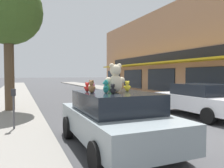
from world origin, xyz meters
TOP-DOWN VIEW (x-y plane):
  - ground_plane at (0.00, 0.00)m, footprint 260.00×260.00m
  - plush_art_car at (-2.52, 0.03)m, footprint 2.12×4.13m
  - teddy_bear_giant at (-2.56, -0.06)m, footprint 0.53×0.33m
  - teddy_bear_brown at (-3.16, 0.03)m, footprint 0.18×0.24m
  - teddy_bear_yellow at (-2.11, 0.17)m, footprint 0.21×0.14m
  - teddy_bear_red at (-3.15, 0.43)m, footprint 0.19×0.16m
  - teddy_bear_black at (-2.79, -0.43)m, footprint 0.14×0.18m
  - teddy_bear_teal at (-2.85, -0.13)m, footprint 0.19×0.25m
  - teddy_bear_green at (-2.49, 0.46)m, footprint 0.23×0.25m
  - teddy_bear_pink at (-3.07, 0.18)m, footprint 0.18×0.15m
  - parked_car_far_center at (2.73, 2.38)m, footprint 2.11×4.34m
  - street_tree at (-5.23, 6.58)m, footprint 3.25×3.25m
  - parking_meter at (-4.96, 2.46)m, footprint 0.14×0.10m

SIDE VIEW (x-z plane):
  - ground_plane at x=0.00m, z-range 0.00..0.00m
  - plush_art_car at x=-2.52m, z-range 0.05..1.48m
  - parked_car_far_center at x=2.73m, z-range 0.04..1.49m
  - parking_meter at x=-4.96m, z-range 0.33..1.60m
  - teddy_bear_black at x=-2.79m, z-range 1.43..1.66m
  - teddy_bear_pink at x=-3.07m, z-range 1.43..1.67m
  - teddy_bear_red at x=-3.15m, z-range 1.42..1.68m
  - teddy_bear_yellow at x=-2.11m, z-range 1.42..1.71m
  - teddy_bear_brown at x=-3.16m, z-range 1.42..1.75m
  - teddy_bear_teal at x=-2.85m, z-range 1.42..1.75m
  - teddy_bear_green at x=-2.49m, z-range 1.42..1.78m
  - teddy_bear_giant at x=-2.56m, z-range 1.42..2.15m
  - street_tree at x=-5.23m, z-range 1.68..8.09m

